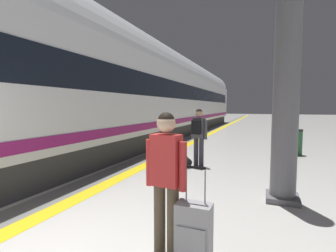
{
  "coord_description": "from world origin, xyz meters",
  "views": [
    {
      "loc": [
        2.36,
        -1.32,
        1.71
      ],
      "look_at": [
        -0.09,
        4.92,
        1.18
      ],
      "focal_mm": 26.52,
      "sensor_mm": 36.0,
      "label": 1
    }
  ],
  "objects_px": {
    "rolling_suitcase_foreground": "(194,232)",
    "passenger_near": "(199,132)",
    "duffel_bag_near": "(184,162)",
    "waste_bin": "(295,142)",
    "traveller_foreground": "(166,173)",
    "high_speed_train": "(143,90)",
    "platform_pillar": "(286,106)"
  },
  "relations": [
    {
      "from": "high_speed_train",
      "to": "duffel_bag_near",
      "type": "bearing_deg",
      "value": -50.04
    },
    {
      "from": "traveller_foreground",
      "to": "platform_pillar",
      "type": "distance_m",
      "value": 2.77
    },
    {
      "from": "rolling_suitcase_foreground",
      "to": "waste_bin",
      "type": "distance_m",
      "value": 7.49
    },
    {
      "from": "platform_pillar",
      "to": "duffel_bag_near",
      "type": "bearing_deg",
      "value": 144.79
    },
    {
      "from": "rolling_suitcase_foreground",
      "to": "platform_pillar",
      "type": "relative_size",
      "value": 0.3
    },
    {
      "from": "high_speed_train",
      "to": "passenger_near",
      "type": "xyz_separation_m",
      "value": [
        3.69,
        -3.7,
        -1.53
      ]
    },
    {
      "from": "high_speed_train",
      "to": "passenger_near",
      "type": "distance_m",
      "value": 5.44
    },
    {
      "from": "passenger_near",
      "to": "waste_bin",
      "type": "xyz_separation_m",
      "value": [
        2.79,
        2.9,
        -0.52
      ]
    },
    {
      "from": "traveller_foreground",
      "to": "waste_bin",
      "type": "height_order",
      "value": "traveller_foreground"
    },
    {
      "from": "traveller_foreground",
      "to": "rolling_suitcase_foreground",
      "type": "xyz_separation_m",
      "value": [
        0.35,
        -0.08,
        -0.59
      ]
    },
    {
      "from": "rolling_suitcase_foreground",
      "to": "passenger_near",
      "type": "distance_m",
      "value": 4.57
    },
    {
      "from": "waste_bin",
      "to": "passenger_near",
      "type": "bearing_deg",
      "value": -133.91
    },
    {
      "from": "passenger_near",
      "to": "waste_bin",
      "type": "distance_m",
      "value": 4.06
    },
    {
      "from": "passenger_near",
      "to": "duffel_bag_near",
      "type": "height_order",
      "value": "passenger_near"
    },
    {
      "from": "duffel_bag_near",
      "to": "traveller_foreground",
      "type": "bearing_deg",
      "value": -75.3
    },
    {
      "from": "passenger_near",
      "to": "duffel_bag_near",
      "type": "bearing_deg",
      "value": -134.09
    },
    {
      "from": "high_speed_train",
      "to": "platform_pillar",
      "type": "relative_size",
      "value": 10.06
    },
    {
      "from": "traveller_foreground",
      "to": "platform_pillar",
      "type": "xyz_separation_m",
      "value": [
        1.36,
        2.29,
        0.77
      ]
    },
    {
      "from": "rolling_suitcase_foreground",
      "to": "platform_pillar",
      "type": "bearing_deg",
      "value": 66.91
    },
    {
      "from": "rolling_suitcase_foreground",
      "to": "high_speed_train",
      "type": "bearing_deg",
      "value": 120.51
    },
    {
      "from": "duffel_bag_near",
      "to": "waste_bin",
      "type": "bearing_deg",
      "value": 46.08
    },
    {
      "from": "duffel_bag_near",
      "to": "waste_bin",
      "type": "xyz_separation_m",
      "value": [
        3.11,
        3.22,
        0.3
      ]
    },
    {
      "from": "traveller_foreground",
      "to": "platform_pillar",
      "type": "bearing_deg",
      "value": 59.3
    },
    {
      "from": "traveller_foreground",
      "to": "duffel_bag_near",
      "type": "relative_size",
      "value": 3.74
    },
    {
      "from": "waste_bin",
      "to": "high_speed_train",
      "type": "bearing_deg",
      "value": 172.95
    },
    {
      "from": "rolling_suitcase_foreground",
      "to": "platform_pillar",
      "type": "height_order",
      "value": "platform_pillar"
    },
    {
      "from": "waste_bin",
      "to": "rolling_suitcase_foreground",
      "type": "bearing_deg",
      "value": -103.18
    },
    {
      "from": "traveller_foreground",
      "to": "high_speed_train",
      "type": "bearing_deg",
      "value": 118.87
    },
    {
      "from": "platform_pillar",
      "to": "passenger_near",
      "type": "bearing_deg",
      "value": 135.95
    },
    {
      "from": "passenger_near",
      "to": "platform_pillar",
      "type": "relative_size",
      "value": 0.46
    },
    {
      "from": "high_speed_train",
      "to": "rolling_suitcase_foreground",
      "type": "height_order",
      "value": "high_speed_train"
    },
    {
      "from": "platform_pillar",
      "to": "waste_bin",
      "type": "height_order",
      "value": "platform_pillar"
    }
  ]
}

